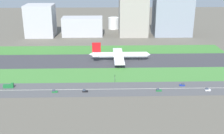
% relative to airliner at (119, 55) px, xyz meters
% --- Properties ---
extents(ground_plane, '(800.00, 800.00, 0.00)m').
position_rel_airliner_xyz_m(ground_plane, '(-14.69, -0.00, -6.23)').
color(ground_plane, '#5B564C').
extents(runway, '(280.00, 46.00, 0.10)m').
position_rel_airliner_xyz_m(runway, '(-14.69, -0.00, -6.18)').
color(runway, '#38383D').
rests_on(runway, ground_plane).
extents(grass_median_north, '(280.00, 36.00, 0.10)m').
position_rel_airliner_xyz_m(grass_median_north, '(-14.69, 41.00, -6.18)').
color(grass_median_north, '#3D7A33').
rests_on(grass_median_north, ground_plane).
extents(grass_median_south, '(280.00, 36.00, 0.10)m').
position_rel_airliner_xyz_m(grass_median_south, '(-14.69, -41.00, -6.18)').
color(grass_median_south, '#427F38').
rests_on(grass_median_south, ground_plane).
extents(highway, '(280.00, 28.00, 0.10)m').
position_rel_airliner_xyz_m(highway, '(-14.69, -73.00, -6.18)').
color(highway, '#4C4C4F').
rests_on(highway, ground_plane).
extents(highway_centerline, '(266.00, 0.50, 0.01)m').
position_rel_airliner_xyz_m(highway_centerline, '(-14.69, -73.00, -6.13)').
color(highway_centerline, silver).
rests_on(highway_centerline, highway).
extents(airliner, '(65.00, 56.00, 19.70)m').
position_rel_airliner_xyz_m(airliner, '(0.00, 0.00, 0.00)').
color(airliner, white).
rests_on(airliner, runway).
extents(car_2, '(4.40, 1.80, 2.00)m').
position_rel_airliner_xyz_m(car_2, '(-30.93, -78.00, -5.31)').
color(car_2, black).
rests_on(car_2, highway).
extents(car_3, '(4.40, 1.80, 2.00)m').
position_rel_airliner_xyz_m(car_3, '(28.02, -78.00, -5.31)').
color(car_3, '#19662D').
rests_on(car_3, highway).
extents(car_4, '(4.40, 1.80, 2.00)m').
position_rel_airliner_xyz_m(car_4, '(-54.92, -78.00, -5.31)').
color(car_4, '#19662D').
rests_on(car_4, highway).
extents(car_0, '(4.40, 1.80, 2.00)m').
position_rel_airliner_xyz_m(car_0, '(67.63, -78.00, -5.31)').
color(car_0, silver).
rests_on(car_0, highway).
extents(car_1, '(4.40, 1.80, 2.00)m').
position_rel_airliner_xyz_m(car_1, '(49.82, -68.00, -5.31)').
color(car_1, navy).
rests_on(car_1, highway).
extents(truck_0, '(8.40, 2.50, 4.00)m').
position_rel_airliner_xyz_m(truck_0, '(-93.94, -68.00, -4.56)').
color(truck_0, '#19662D').
rests_on(truck_0, highway).
extents(traffic_light, '(0.36, 0.50, 7.20)m').
position_rel_airliner_xyz_m(traffic_light, '(-6.44, -60.01, -1.94)').
color(traffic_light, '#4C4C51').
rests_on(traffic_light, highway).
extents(terminal_building, '(39.04, 34.81, 44.03)m').
position_rel_airliner_xyz_m(terminal_building, '(-104.69, 114.00, 15.78)').
color(terminal_building, '#B2B2B7').
rests_on(terminal_building, ground_plane).
extents(hangar_building, '(56.55, 25.58, 26.52)m').
position_rel_airliner_xyz_m(hangar_building, '(-45.87, 114.00, 7.03)').
color(hangar_building, '#B2B2B7').
rests_on(hangar_building, ground_plane).
extents(office_tower, '(39.83, 33.97, 54.97)m').
position_rel_airliner_xyz_m(office_tower, '(26.17, 114.00, 21.25)').
color(office_tower, '#9E998E').
rests_on(office_tower, ground_plane).
extents(cargo_warehouse, '(53.01, 32.63, 55.16)m').
position_rel_airliner_xyz_m(cargo_warehouse, '(81.70, 114.00, 21.35)').
color(cargo_warehouse, gray).
rests_on(cargo_warehouse, ground_plane).
extents(fuel_tank_west, '(16.90, 16.90, 17.91)m').
position_rel_airliner_xyz_m(fuel_tank_west, '(-0.21, 159.00, 2.72)').
color(fuel_tank_west, silver).
rests_on(fuel_tank_west, ground_plane).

